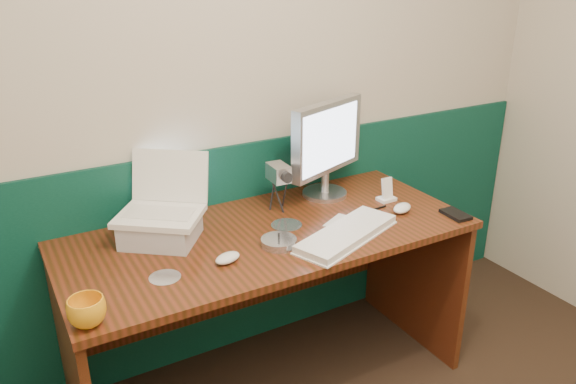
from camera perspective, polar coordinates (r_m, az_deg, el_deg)
back_wall at (r=2.34m, az=-7.19°, el=10.43°), size 3.50×0.04×2.50m
wainscot at (r=2.59m, az=-6.30°, el=-6.08°), size 3.48×0.02×1.00m
desk at (r=2.39m, az=-1.82°, el=-12.11°), size 1.60×0.70×0.75m
laptop_riser at (r=2.16m, az=-12.79°, el=-3.75°), size 0.34×0.33×0.09m
laptop at (r=2.09m, az=-13.18°, el=0.46°), size 0.38×0.37×0.25m
monitor at (r=2.47m, az=3.85°, el=4.41°), size 0.45×0.27×0.44m
keyboard at (r=2.15m, az=5.98°, el=-4.33°), size 0.50×0.31×0.03m
mouse_right at (r=2.41m, az=11.52°, el=-1.61°), size 0.12×0.10×0.04m
mouse_left at (r=1.99m, az=-6.16°, el=-6.67°), size 0.11×0.09×0.03m
mug at (r=1.75m, az=-19.75°, el=-11.37°), size 0.14×0.14×0.09m
camcorder at (r=2.35m, az=-0.98°, el=0.30°), size 0.09×0.13×0.19m
cd_spindle at (r=2.09m, az=-0.94°, el=-5.11°), size 0.13×0.13×0.03m
cd_loose_a at (r=1.94m, az=-12.40°, el=-8.45°), size 0.11×0.11×0.00m
cd_loose_b at (r=2.25m, az=-0.14°, el=-3.35°), size 0.13×0.13×0.00m
pen at (r=2.40m, az=8.67°, el=-1.79°), size 0.14×0.02×0.01m
papers at (r=2.28m, az=5.41°, el=-3.08°), size 0.17×0.15×0.00m
dock at (r=2.51m, az=9.96°, el=-0.70°), size 0.08×0.06×0.01m
music_player at (r=2.49m, az=10.04°, el=0.41°), size 0.05×0.03×0.09m
pda at (r=2.43m, az=16.66°, el=-2.19°), size 0.08×0.13×0.01m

